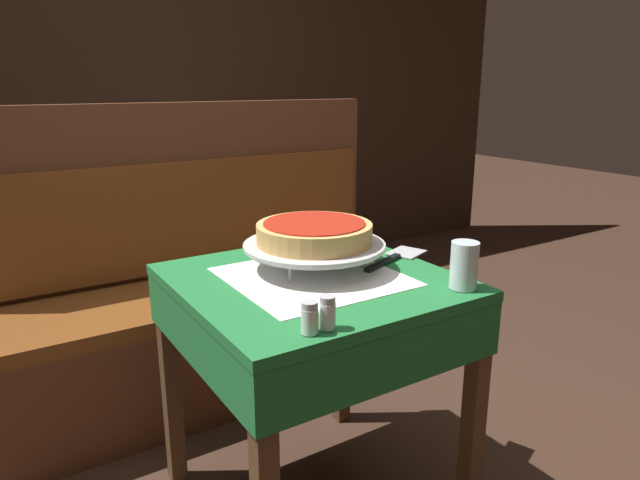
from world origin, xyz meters
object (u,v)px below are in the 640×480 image
object	(u,v)px
pizza_pan_stand	(314,246)
pizza_server	(394,258)
water_glass_near	(464,265)
condiment_caddy	(215,173)
booth_bench	(205,313)
dining_table_rear	(203,203)
dining_table_front	(313,313)
pepper_shaker	(327,313)
salt_shaker	(310,318)
deep_dish_pizza	(314,233)

from	to	relation	value
pizza_pan_stand	pizza_server	size ratio (longest dim) A/B	1.40
water_glass_near	condiment_caddy	world-z (taller)	condiment_caddy
booth_bench	water_glass_near	distance (m)	1.24
pizza_server	water_glass_near	xyz separation A→B (m)	(-0.01, -0.29, 0.06)
dining_table_rear	water_glass_near	distance (m)	2.00
dining_table_front	pepper_shaker	bearing A→B (deg)	-116.47
booth_bench	salt_shaker	distance (m)	1.23
pizza_server	salt_shaker	distance (m)	0.58
deep_dish_pizza	condiment_caddy	world-z (taller)	condiment_caddy
dining_table_front	booth_bench	xyz separation A→B (m)	(-0.02, 0.82, -0.29)
booth_bench	condiment_caddy	bearing A→B (deg)	63.96
dining_table_front	salt_shaker	world-z (taller)	salt_shaker
pizza_server	pepper_shaker	distance (m)	0.55
dining_table_rear	pepper_shaker	size ratio (longest dim) A/B	9.73
pepper_shaker	condiment_caddy	bearing A→B (deg)	74.40
pepper_shaker	booth_bench	bearing A→B (deg)	83.05
pepper_shaker	condiment_caddy	distance (m)	2.06
pepper_shaker	pizza_pan_stand	bearing A→B (deg)	62.11
dining_table_front	pepper_shaker	distance (m)	0.38
dining_table_rear	pizza_server	world-z (taller)	pizza_server
booth_bench	salt_shaker	xyz separation A→B (m)	(-0.18, -1.13, 0.44)
salt_shaker	deep_dish_pizza	bearing A→B (deg)	56.88
dining_table_front	water_glass_near	size ratio (longest dim) A/B	5.94
dining_table_rear	pepper_shaker	distance (m)	2.07
dining_table_rear	condiment_caddy	world-z (taller)	condiment_caddy
pizza_pan_stand	salt_shaker	bearing A→B (deg)	-123.12
deep_dish_pizza	water_glass_near	distance (m)	0.42
deep_dish_pizza	condiment_caddy	bearing A→B (deg)	77.46
dining_table_rear	dining_table_front	bearing A→B (deg)	-100.94
pizza_server	deep_dish_pizza	bearing A→B (deg)	168.02
salt_shaker	condiment_caddy	world-z (taller)	condiment_caddy
dining_table_rear	pizza_server	xyz separation A→B (m)	(-0.04, -1.70, 0.13)
dining_table_front	condiment_caddy	world-z (taller)	condiment_caddy
pizza_pan_stand	deep_dish_pizza	xyz separation A→B (m)	(0.00, 0.00, 0.04)
dining_table_rear	condiment_caddy	bearing A→B (deg)	-18.12
water_glass_near	pepper_shaker	world-z (taller)	water_glass_near
water_glass_near	dining_table_rear	bearing A→B (deg)	88.65
salt_shaker	condiment_caddy	distance (m)	2.07
dining_table_rear	deep_dish_pizza	world-z (taller)	deep_dish_pizza
dining_table_front	condiment_caddy	distance (m)	1.73
dining_table_front	water_glass_near	bearing A→B (deg)	-45.55
booth_bench	condiment_caddy	distance (m)	1.04
condiment_caddy	pizza_pan_stand	bearing A→B (deg)	-102.54
pizza_pan_stand	pizza_server	world-z (taller)	pizza_pan_stand
dining_table_rear	pepper_shaker	world-z (taller)	pepper_shaker
booth_bench	deep_dish_pizza	size ratio (longest dim) A/B	5.31
dining_table_front	deep_dish_pizza	distance (m)	0.23
booth_bench	deep_dish_pizza	world-z (taller)	booth_bench
pizza_pan_stand	condiment_caddy	xyz separation A→B (m)	(0.36, 1.62, -0.03)
dining_table_rear	pizza_server	size ratio (longest dim) A/B	2.50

